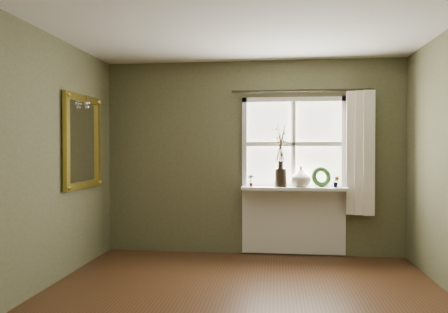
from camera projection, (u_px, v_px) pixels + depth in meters
name	position (u px, v px, depth m)	size (l,w,h in m)	color
ceiling	(238.00, 6.00, 3.62)	(4.50, 4.50, 0.00)	silver
wall_back	(252.00, 157.00, 5.93)	(4.00, 0.10, 2.60)	brown
wall_left	(9.00, 162.00, 3.88)	(0.10, 4.50, 2.60)	brown
wall_front	(176.00, 186.00, 1.36)	(4.00, 0.10, 2.60)	brown
window_frame	(293.00, 144.00, 5.79)	(1.36, 0.06, 1.24)	silver
window_sill	(294.00, 188.00, 5.69)	(1.36, 0.26, 0.04)	silver
window_apron	(293.00, 221.00, 5.81)	(1.36, 0.04, 0.88)	silver
dark_jug	(281.00, 178.00, 5.71)	(0.16, 0.16, 0.24)	black
cream_vase	(301.00, 177.00, 5.68)	(0.26, 0.26, 0.27)	silver
wreath	(321.00, 179.00, 5.69)	(0.27, 0.27, 0.06)	#26431D
potted_plant_left	(251.00, 180.00, 5.75)	(0.08, 0.06, 0.16)	#26431D
potted_plant_right	(336.00, 182.00, 5.62)	(0.08, 0.06, 0.15)	#26431D
curtain	(360.00, 153.00, 5.59)	(0.36, 0.12, 1.59)	white
curtain_rod	(302.00, 91.00, 5.71)	(0.03, 0.03, 1.84)	black
gilt_mirror	(83.00, 142.00, 5.18)	(0.10, 0.93, 1.11)	white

